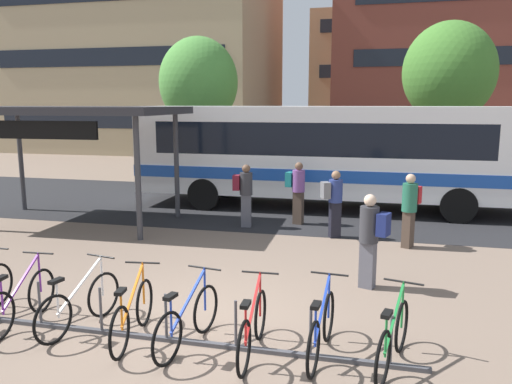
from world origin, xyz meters
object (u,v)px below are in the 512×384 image
(parked_bicycle_blue_5, at_px, (188,321))
(street_tree_1, at_px, (449,72))
(city_bus, at_px, (331,153))
(commuter_navy_pack_5, at_px, (371,235))
(parked_bicycle_blue_7, at_px, (322,330))
(commuter_red_pack_2, at_px, (410,205))
(parked_bicycle_red_6, at_px, (253,328))
(commuter_maroon_pack_0, at_px, (245,191))
(parked_bicycle_green_8, at_px, (393,340))
(commuter_teal_pack_4, at_px, (297,188))
(street_tree_0, at_px, (199,82))
(parked_bicycle_white_3, at_px, (80,304))
(transit_shelter, at_px, (68,114))
(parked_bicycle_purple_2, at_px, (21,301))
(commuter_grey_pack_3, at_px, (334,199))
(parked_bicycle_orange_4, at_px, (133,315))

(parked_bicycle_blue_5, relative_size, street_tree_1, 0.26)
(city_bus, xyz_separation_m, commuter_navy_pack_5, (1.35, -6.90, -0.79))
(city_bus, xyz_separation_m, parked_bicycle_blue_7, (0.79, -9.64, -1.39))
(parked_bicycle_blue_7, distance_m, commuter_red_pack_2, 5.85)
(parked_bicycle_red_6, distance_m, commuter_red_pack_2, 6.28)
(city_bus, bearing_deg, commuter_maroon_pack_0, -123.76)
(parked_bicycle_blue_5, height_order, commuter_maroon_pack_0, commuter_maroon_pack_0)
(parked_bicycle_green_8, bearing_deg, commuter_teal_pack_4, 31.98)
(commuter_maroon_pack_0, bearing_deg, commuter_teal_pack_4, 18.34)
(commuter_navy_pack_5, distance_m, street_tree_1, 13.99)
(commuter_teal_pack_4, height_order, street_tree_0, street_tree_0)
(parked_bicycle_white_3, distance_m, transit_shelter, 7.61)
(parked_bicycle_white_3, bearing_deg, commuter_navy_pack_5, -45.50)
(parked_bicycle_purple_2, relative_size, parked_bicycle_blue_7, 1.00)
(parked_bicycle_white_3, bearing_deg, commuter_grey_pack_3, -16.61)
(parked_bicycle_red_6, height_order, transit_shelter, transit_shelter)
(parked_bicycle_blue_7, xyz_separation_m, commuter_maroon_pack_0, (-2.78, 6.66, 0.60))
(commuter_red_pack_2, bearing_deg, commuter_navy_pack_5, 11.36)
(commuter_maroon_pack_0, bearing_deg, commuter_red_pack_2, -21.95)
(parked_bicycle_green_8, xyz_separation_m, commuter_navy_pack_5, (-0.34, 2.82, 0.60))
(city_bus, bearing_deg, commuter_navy_pack_5, -78.90)
(commuter_maroon_pack_0, bearing_deg, street_tree_1, 48.53)
(parked_bicycle_purple_2, height_order, transit_shelter, transit_shelter)
(parked_bicycle_green_8, distance_m, commuter_red_pack_2, 5.78)
(parked_bicycle_orange_4, xyz_separation_m, commuter_maroon_pack_0, (-0.17, 6.80, 0.60))
(commuter_red_pack_2, relative_size, commuter_teal_pack_4, 1.00)
(parked_bicycle_blue_5, xyz_separation_m, parked_bicycle_blue_7, (1.80, 0.15, 0.00))
(city_bus, relative_size, parked_bicycle_green_8, 7.15)
(parked_bicycle_purple_2, distance_m, parked_bicycle_blue_5, 2.67)
(city_bus, height_order, parked_bicycle_blue_7, city_bus)
(parked_bicycle_red_6, height_order, street_tree_1, street_tree_1)
(parked_bicycle_purple_2, relative_size, commuter_grey_pack_3, 1.03)
(parked_bicycle_green_8, height_order, commuter_teal_pack_4, commuter_teal_pack_4)
(commuter_red_pack_2, bearing_deg, parked_bicycle_white_3, -13.86)
(street_tree_0, relative_size, street_tree_1, 0.94)
(parked_bicycle_red_6, xyz_separation_m, parked_bicycle_blue_7, (0.88, 0.17, 0.00))
(commuter_maroon_pack_0, relative_size, commuter_red_pack_2, 0.99)
(parked_bicycle_red_6, relative_size, transit_shelter, 0.29)
(parked_bicycle_purple_2, xyz_separation_m, street_tree_1, (7.78, 16.07, 4.14))
(commuter_navy_pack_5, relative_size, street_tree_0, 0.28)
(street_tree_0, bearing_deg, commuter_red_pack_2, -48.11)
(commuter_teal_pack_4, bearing_deg, parked_bicycle_red_6, -72.75)
(parked_bicycle_white_3, height_order, parked_bicycle_red_6, same)
(parked_bicycle_white_3, bearing_deg, parked_bicycle_purple_2, 106.17)
(parked_bicycle_green_8, distance_m, commuter_maroon_pack_0, 7.70)
(parked_bicycle_white_3, relative_size, parked_bicycle_blue_7, 0.99)
(commuter_maroon_pack_0, bearing_deg, commuter_navy_pack_5, -57.83)
(city_bus, bearing_deg, parked_bicycle_blue_7, -85.30)
(city_bus, height_order, parked_bicycle_red_6, city_bus)
(commuter_navy_pack_5, bearing_deg, street_tree_0, -38.28)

